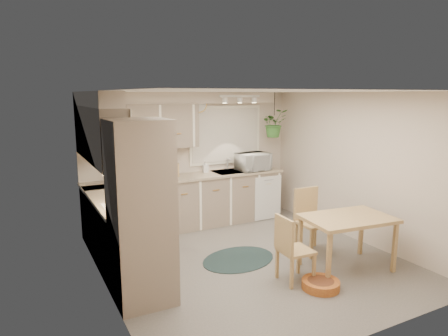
{
  "coord_description": "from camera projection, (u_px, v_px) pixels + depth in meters",
  "views": [
    {
      "loc": [
        -2.85,
        -4.61,
        2.36
      ],
      "look_at": [
        -0.14,
        0.55,
        1.28
      ],
      "focal_mm": 32.0,
      "sensor_mm": 36.0,
      "label": 1
    }
  ],
  "objects": [
    {
      "name": "range_hood",
      "position": [
        123.0,
        172.0,
        4.98
      ],
      "size": [
        0.4,
        0.6,
        0.14
      ],
      "primitive_type": "cube",
      "color": "silver",
      "rests_on": "upper_cab_left"
    },
    {
      "name": "wall_back",
      "position": [
        192.0,
        158.0,
        7.36
      ],
      "size": [
        4.0,
        0.04,
        2.4
      ],
      "primitive_type": "cube",
      "color": "beige",
      "rests_on": "floor"
    },
    {
      "name": "base_cab_back",
      "position": [
        189.0,
        203.0,
        7.14
      ],
      "size": [
        3.6,
        0.6,
        0.9
      ],
      "primitive_type": "cube",
      "color": "gray",
      "rests_on": "floor"
    },
    {
      "name": "oven_stack",
      "position": [
        141.0,
        213.0,
        4.47
      ],
      "size": [
        0.65,
        0.65,
        2.1
      ],
      "primitive_type": "cube",
      "color": "gray",
      "rests_on": "floor"
    },
    {
      "name": "coffee_maker",
      "position": [
        131.0,
        172.0,
        6.56
      ],
      "size": [
        0.2,
        0.24,
        0.32
      ],
      "primitive_type": "cube",
      "rotation": [
        0.0,
        0.0,
        0.08
      ],
      "color": "black",
      "rests_on": "counter_back"
    },
    {
      "name": "upper_cab_left",
      "position": [
        100.0,
        134.0,
        5.45
      ],
      "size": [
        0.35,
        2.0,
        0.75
      ],
      "primitive_type": "cube",
      "color": "gray",
      "rests_on": "wall_left"
    },
    {
      "name": "floor",
      "position": [
        250.0,
        261.0,
        5.75
      ],
      "size": [
        4.2,
        4.2,
        0.0
      ],
      "primitive_type": "plane",
      "color": "slate",
      "rests_on": "ground"
    },
    {
      "name": "microwave",
      "position": [
        253.0,
        160.0,
        7.52
      ],
      "size": [
        0.63,
        0.38,
        0.41
      ],
      "primitive_type": "imported",
      "rotation": [
        0.0,
        0.0,
        0.08
      ],
      "color": "silver",
      "rests_on": "counter_back"
    },
    {
      "name": "wall_oven_face",
      "position": [
        168.0,
        209.0,
        4.61
      ],
      "size": [
        0.02,
        0.56,
        0.58
      ],
      "primitive_type": "cube",
      "color": "silver",
      "rests_on": "oven_stack"
    },
    {
      "name": "toaster",
      "position": [
        168.0,
        173.0,
        6.89
      ],
      "size": [
        0.29,
        0.21,
        0.16
      ],
      "primitive_type": "cube",
      "rotation": [
        0.0,
        0.0,
        0.23
      ],
      "color": "#B1B3BA",
      "rests_on": "counter_back"
    },
    {
      "name": "wall_clock",
      "position": [
        199.0,
        104.0,
        7.22
      ],
      "size": [
        0.3,
        0.03,
        0.3
      ],
      "primitive_type": "cylinder",
      "rotation": [
        1.57,
        0.0,
        0.0
      ],
      "color": "gold",
      "rests_on": "wall_back"
    },
    {
      "name": "upper_cab_back",
      "position": [
        140.0,
        127.0,
        6.64
      ],
      "size": [
        2.0,
        0.35,
        0.75
      ],
      "primitive_type": "cube",
      "color": "gray",
      "rests_on": "wall_back"
    },
    {
      "name": "base_cab_left",
      "position": [
        116.0,
        231.0,
        5.65
      ],
      "size": [
        0.6,
        1.85,
        0.9
      ],
      "primitive_type": "cube",
      "color": "gray",
      "rests_on": "floor"
    },
    {
      "name": "counter_left",
      "position": [
        115.0,
        199.0,
        5.57
      ],
      "size": [
        0.64,
        1.89,
        0.04
      ],
      "primitive_type": "cube",
      "color": "tan",
      "rests_on": "base_cab_left"
    },
    {
      "name": "pet_bed",
      "position": [
        321.0,
        284.0,
        4.91
      ],
      "size": [
        0.58,
        0.58,
        0.11
      ],
      "primitive_type": "cylinder",
      "rotation": [
        0.0,
        0.0,
        0.29
      ],
      "color": "#B96D25",
      "rests_on": "floor"
    },
    {
      "name": "wall_left",
      "position": [
        104.0,
        196.0,
        4.62
      ],
      "size": [
        0.04,
        4.2,
        2.4
      ],
      "primitive_type": "cube",
      "color": "beige",
      "rests_on": "floor"
    },
    {
      "name": "soffit_left",
      "position": [
        96.0,
        99.0,
        5.36
      ],
      "size": [
        0.3,
        2.0,
        0.2
      ],
      "primitive_type": "cube",
      "color": "beige",
      "rests_on": "wall_left"
    },
    {
      "name": "window_frame",
      "position": [
        226.0,
        135.0,
        7.59
      ],
      "size": [
        1.5,
        0.02,
        1.1
      ],
      "primitive_type": "cube",
      "color": "white",
      "rests_on": "wall_back"
    },
    {
      "name": "chair_back",
      "position": [
        314.0,
        222.0,
        5.98
      ],
      "size": [
        0.46,
        0.46,
        0.96
      ],
      "primitive_type": "cube",
      "rotation": [
        0.0,
        0.0,
        3.13
      ],
      "color": "tan",
      "rests_on": "floor"
    },
    {
      "name": "knife_block",
      "position": [
        176.0,
        170.0,
        6.98
      ],
      "size": [
        0.12,
        0.12,
        0.23
      ],
      "primitive_type": "cube",
      "rotation": [
        0.0,
        0.0,
        -0.14
      ],
      "color": "tan",
      "rests_on": "counter_back"
    },
    {
      "name": "soap_bottle",
      "position": [
        205.0,
        170.0,
        7.36
      ],
      "size": [
        0.11,
        0.22,
        0.1
      ],
      "primitive_type": "imported",
      "rotation": [
        0.0,
        0.0,
        -0.07
      ],
      "color": "silver",
      "rests_on": "counter_back"
    },
    {
      "name": "chair_left",
      "position": [
        296.0,
        249.0,
        5.05
      ],
      "size": [
        0.43,
        0.43,
        0.87
      ],
      "primitive_type": "cube",
      "rotation": [
        0.0,
        0.0,
        -1.62
      ],
      "color": "tan",
      "rests_on": "floor"
    },
    {
      "name": "wall_right",
      "position": [
        357.0,
        167.0,
        6.44
      ],
      "size": [
        0.04,
        4.2,
        2.4
      ],
      "primitive_type": "cube",
      "color": "beige",
      "rests_on": "floor"
    },
    {
      "name": "window_blinds",
      "position": [
        226.0,
        135.0,
        7.58
      ],
      "size": [
        1.4,
        0.02,
        1.0
      ],
      "primitive_type": "cube",
      "color": "white",
      "rests_on": "wall_back"
    },
    {
      "name": "hanging_plant",
      "position": [
        274.0,
        126.0,
        7.62
      ],
      "size": [
        0.54,
        0.59,
        0.42
      ],
      "primitive_type": "imported",
      "rotation": [
        0.0,
        0.0,
        -0.13
      ],
      "color": "#346A2A",
      "rests_on": "ceiling"
    },
    {
      "name": "ceiling",
      "position": [
        252.0,
        91.0,
        5.31
      ],
      "size": [
        4.2,
        4.2,
        0.0
      ],
      "primitive_type": "plane",
      "color": "white",
      "rests_on": "wall_back"
    },
    {
      "name": "braided_rug",
      "position": [
        239.0,
        259.0,
        5.79
      ],
      "size": [
        1.29,
        1.08,
        0.01
      ],
      "primitive_type": "ellipsoid",
      "rotation": [
        0.0,
        0.0,
        0.21
      ],
      "color": "black",
      "rests_on": "floor"
    },
    {
      "name": "dining_table",
      "position": [
        346.0,
        243.0,
        5.44
      ],
      "size": [
        1.25,
        0.91,
        0.74
      ],
      "primitive_type": "cube",
      "rotation": [
        0.0,
        0.0,
        -0.11
      ],
      "color": "tan",
      "rests_on": "floor"
    },
    {
      "name": "wall_front",
      "position": [
        370.0,
        221.0,
        3.7
      ],
      "size": [
        4.0,
        0.04,
        2.4
      ],
      "primitive_type": "cube",
      "color": "beige",
      "rests_on": "floor"
    },
    {
      "name": "soffit_back",
      "position": [
        183.0,
        98.0,
        6.94
      ],
      "size": [
        3.6,
        0.3,
        0.2
      ],
      "primitive_type": "cube",
      "color": "beige",
      "rests_on": "wall_back"
    },
    {
      "name": "dishwasher_front",
      "position": [
        268.0,
        198.0,
        7.56
      ],
      "size": [
        0.58,
        0.02,
        0.83
      ],
      "primitive_type": "cube",
      "color": "silver",
      "rests_on": "base_cab_back"
    },
    {
      "name": "track_light_bar",
      "position": [
        240.0,
        96.0,
        6.99
      ],
      "size": [
        0.8,
        0.04,
        0.04
      ],
      "primitive_type": "cube",
      "color": "silver",
      "rests_on": "ceiling"
    },
    {
      "name": "counter_back",
      "position": [
        188.0,
        177.0,
        7.05
      ],
      "size": [
        3.64,
        0.64,
        0.04
      ],
      "primitive_type": "cube",
      "color": "tan",
      "rests_on": "base_cab_back"
    },
    {
      "name": "cooktop",
      "position": [
        126.0,
        207.0,
        5.07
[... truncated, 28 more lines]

